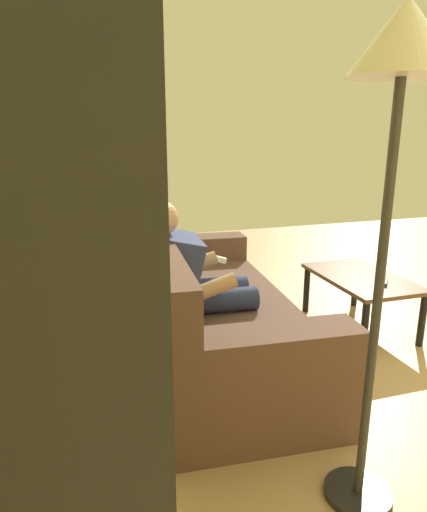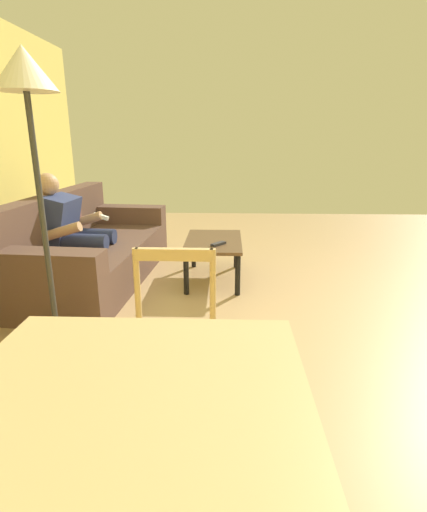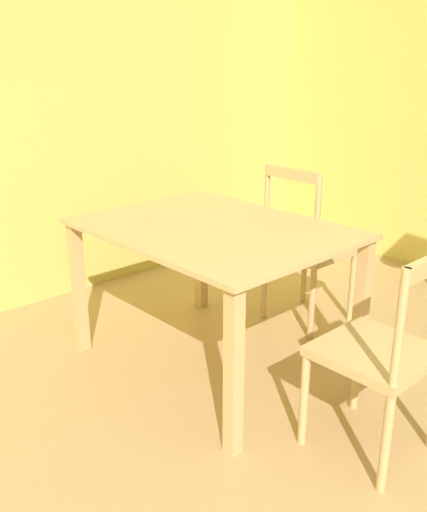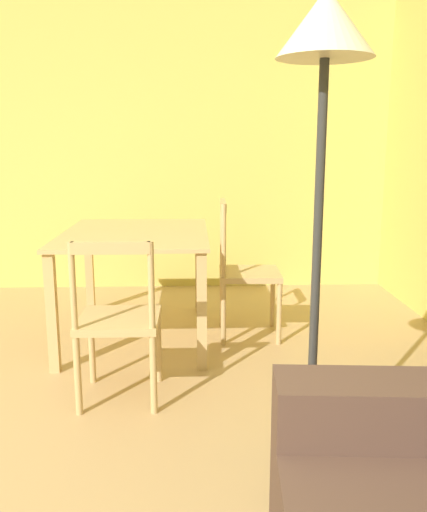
% 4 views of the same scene
% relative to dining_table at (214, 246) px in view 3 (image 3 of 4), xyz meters
% --- Properties ---
extents(dining_table, '(1.30, 0.99, 0.76)m').
position_rel_dining_table_xyz_m(dining_table, '(0.00, 0.00, 0.00)').
color(dining_table, tan).
rests_on(dining_table, ground_plane).
extents(dining_chair_near_wall, '(0.43, 0.43, 0.97)m').
position_rel_dining_table_xyz_m(dining_chair_near_wall, '(-0.00, 0.76, -0.19)').
color(dining_chair_near_wall, tan).
rests_on(dining_chair_near_wall, ground_plane).
extents(dining_chair_facing_couch, '(0.42, 0.42, 0.89)m').
position_rel_dining_table_xyz_m(dining_chair_facing_couch, '(0.98, -0.00, -0.21)').
color(dining_chair_facing_couch, tan).
rests_on(dining_chair_facing_couch, ground_plane).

